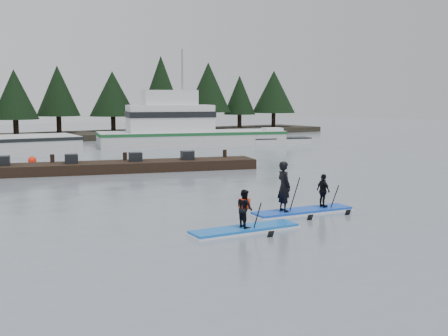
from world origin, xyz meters
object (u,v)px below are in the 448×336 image
paddleboard_solo (245,220)px  floating_dock (109,167)px  paddleboard_duo (300,197)px  fishing_boat_medium (186,138)px

paddleboard_solo → floating_dock: bearing=87.3°
floating_dock → paddleboard_solo: (-1.71, -15.67, 0.08)m
paddleboard_duo → floating_dock: bearing=102.2°
floating_dock → paddleboard_duo: 14.57m
fishing_boat_medium → paddleboard_duo: 29.60m
paddleboard_duo → paddleboard_solo: bearing=-153.6°
paddleboard_solo → fishing_boat_medium: bearing=67.6°
fishing_boat_medium → paddleboard_solo: bearing=-100.0°
floating_dock → paddleboard_solo: bearing=-79.9°
floating_dock → paddleboard_duo: bearing=-67.7°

